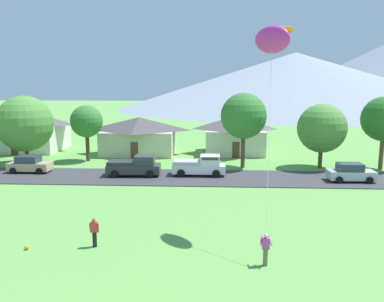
{
  "coord_description": "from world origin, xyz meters",
  "views": [
    {
      "loc": [
        3.28,
        -10.18,
        9.01
      ],
      "look_at": [
        1.94,
        15.1,
        4.66
      ],
      "focal_mm": 36.68,
      "sensor_mm": 36.0,
      "label": 1
    }
  ],
  "objects_px": {
    "parked_car_silver_west_end": "(351,173)",
    "tree_near_right": "(384,119)",
    "watcher_person": "(94,232)",
    "soccer_ball": "(27,248)",
    "tree_right_of_center": "(87,122)",
    "house_left_center": "(139,135)",
    "tree_left_of_center": "(244,116)",
    "pickup_truck_white_east_side": "(200,165)",
    "tree_center": "(25,124)",
    "kite_flyer_with_kite": "(272,44)",
    "tree_near_left": "(322,128)",
    "house_leftmost": "(235,134)",
    "parked_car_tan_mid_west": "(30,164)",
    "pickup_truck_charcoal_west_side": "(135,166)",
    "house_right_center": "(27,130)"
  },
  "relations": [
    {
      "from": "parked_car_silver_west_end",
      "to": "tree_near_right",
      "type": "bearing_deg",
      "value": 48.31
    },
    {
      "from": "watcher_person",
      "to": "soccer_ball",
      "type": "xyz_separation_m",
      "value": [
        -3.63,
        -0.58,
        -0.76
      ]
    },
    {
      "from": "tree_right_of_center",
      "to": "parked_car_silver_west_end",
      "type": "xyz_separation_m",
      "value": [
        27.53,
        -8.68,
        -3.78
      ]
    },
    {
      "from": "house_left_center",
      "to": "parked_car_silver_west_end",
      "type": "relative_size",
      "value": 2.33
    },
    {
      "from": "tree_left_of_center",
      "to": "pickup_truck_white_east_side",
      "type": "height_order",
      "value": "tree_left_of_center"
    },
    {
      "from": "tree_left_of_center",
      "to": "pickup_truck_white_east_side",
      "type": "distance_m",
      "value": 7.55
    },
    {
      "from": "tree_center",
      "to": "tree_right_of_center",
      "type": "distance_m",
      "value": 6.66
    },
    {
      "from": "tree_left_of_center",
      "to": "kite_flyer_with_kite",
      "type": "distance_m",
      "value": 19.26
    },
    {
      "from": "tree_near_left",
      "to": "house_leftmost",
      "type": "bearing_deg",
      "value": 135.13
    },
    {
      "from": "parked_car_silver_west_end",
      "to": "tree_right_of_center",
      "type": "bearing_deg",
      "value": 162.5
    },
    {
      "from": "tree_right_of_center",
      "to": "watcher_person",
      "type": "height_order",
      "value": "tree_right_of_center"
    },
    {
      "from": "kite_flyer_with_kite",
      "to": "watcher_person",
      "type": "height_order",
      "value": "kite_flyer_with_kite"
    },
    {
      "from": "parked_car_tan_mid_west",
      "to": "pickup_truck_charcoal_west_side",
      "type": "distance_m",
      "value": 11.14
    },
    {
      "from": "tree_center",
      "to": "watcher_person",
      "type": "bearing_deg",
      "value": -56.86
    },
    {
      "from": "parked_car_silver_west_end",
      "to": "pickup_truck_charcoal_west_side",
      "type": "relative_size",
      "value": 0.8
    },
    {
      "from": "pickup_truck_charcoal_west_side",
      "to": "pickup_truck_white_east_side",
      "type": "height_order",
      "value": "same"
    },
    {
      "from": "pickup_truck_white_east_side",
      "to": "soccer_ball",
      "type": "xyz_separation_m",
      "value": [
        -8.99,
        -18.06,
        -0.94
      ]
    },
    {
      "from": "kite_flyer_with_kite",
      "to": "tree_right_of_center",
      "type": "bearing_deg",
      "value": 130.31
    },
    {
      "from": "parked_car_tan_mid_west",
      "to": "tree_near_left",
      "type": "bearing_deg",
      "value": 7.44
    },
    {
      "from": "tree_left_of_center",
      "to": "soccer_ball",
      "type": "relative_size",
      "value": 33.69
    },
    {
      "from": "parked_car_tan_mid_west",
      "to": "tree_right_of_center",
      "type": "bearing_deg",
      "value": 58.73
    },
    {
      "from": "tree_right_of_center",
      "to": "parked_car_tan_mid_west",
      "type": "height_order",
      "value": "tree_right_of_center"
    },
    {
      "from": "house_right_center",
      "to": "tree_left_of_center",
      "type": "relative_size",
      "value": 1.24
    },
    {
      "from": "tree_near_right",
      "to": "soccer_ball",
      "type": "xyz_separation_m",
      "value": [
        -28.05,
        -22.02,
        -5.25
      ]
    },
    {
      "from": "tree_right_of_center",
      "to": "tree_near_right",
      "type": "height_order",
      "value": "tree_near_right"
    },
    {
      "from": "house_leftmost",
      "to": "soccer_ball",
      "type": "distance_m",
      "value": 33.89
    },
    {
      "from": "house_left_center",
      "to": "pickup_truck_charcoal_west_side",
      "type": "xyz_separation_m",
      "value": [
        1.93,
        -12.58,
        -1.41
      ]
    },
    {
      "from": "house_leftmost",
      "to": "pickup_truck_white_east_side",
      "type": "bearing_deg",
      "value": -107.13
    },
    {
      "from": "tree_center",
      "to": "pickup_truck_white_east_side",
      "type": "relative_size",
      "value": 1.48
    },
    {
      "from": "tree_left_of_center",
      "to": "house_right_center",
      "type": "bearing_deg",
      "value": 160.72
    },
    {
      "from": "house_leftmost",
      "to": "tree_right_of_center",
      "type": "xyz_separation_m",
      "value": [
        -17.57,
        -6.16,
        2.1
      ]
    },
    {
      "from": "tree_right_of_center",
      "to": "pickup_truck_white_east_side",
      "type": "distance_m",
      "value": 15.63
    },
    {
      "from": "tree_near_right",
      "to": "soccer_ball",
      "type": "relative_size",
      "value": 32.26
    },
    {
      "from": "parked_car_tan_mid_west",
      "to": "kite_flyer_with_kite",
      "type": "bearing_deg",
      "value": -33.83
    },
    {
      "from": "pickup_truck_white_east_side",
      "to": "kite_flyer_with_kite",
      "type": "distance_m",
      "value": 18.2
    },
    {
      "from": "tree_near_right",
      "to": "house_left_center",
      "type": "bearing_deg",
      "value": 163.55
    },
    {
      "from": "tree_center",
      "to": "tree_right_of_center",
      "type": "bearing_deg",
      "value": 21.56
    },
    {
      "from": "tree_near_left",
      "to": "tree_near_right",
      "type": "xyz_separation_m",
      "value": [
        6.24,
        -0.42,
        1.06
      ]
    },
    {
      "from": "tree_near_right",
      "to": "pickup_truck_white_east_side",
      "type": "distance_m",
      "value": 19.94
    },
    {
      "from": "watcher_person",
      "to": "tree_near_right",
      "type": "bearing_deg",
      "value": 41.3
    },
    {
      "from": "tree_center",
      "to": "pickup_truck_charcoal_west_side",
      "type": "xyz_separation_m",
      "value": [
        13.32,
        -5.05,
        -3.56
      ]
    },
    {
      "from": "house_left_center",
      "to": "tree_near_right",
      "type": "height_order",
      "value": "tree_near_right"
    },
    {
      "from": "house_right_center",
      "to": "soccer_ball",
      "type": "height_order",
      "value": "house_right_center"
    },
    {
      "from": "tree_near_left",
      "to": "tree_near_right",
      "type": "bearing_deg",
      "value": -3.86
    },
    {
      "from": "watcher_person",
      "to": "house_right_center",
      "type": "bearing_deg",
      "value": 120.77
    },
    {
      "from": "house_right_center",
      "to": "pickup_truck_charcoal_west_side",
      "type": "relative_size",
      "value": 1.9
    },
    {
      "from": "parked_car_tan_mid_west",
      "to": "watcher_person",
      "type": "bearing_deg",
      "value": -55.85
    },
    {
      "from": "tree_right_of_center",
      "to": "parked_car_tan_mid_west",
      "type": "bearing_deg",
      "value": -121.27
    },
    {
      "from": "soccer_ball",
      "to": "tree_near_left",
      "type": "bearing_deg",
      "value": 45.81
    },
    {
      "from": "tree_left_of_center",
      "to": "watcher_person",
      "type": "height_order",
      "value": "tree_left_of_center"
    }
  ]
}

